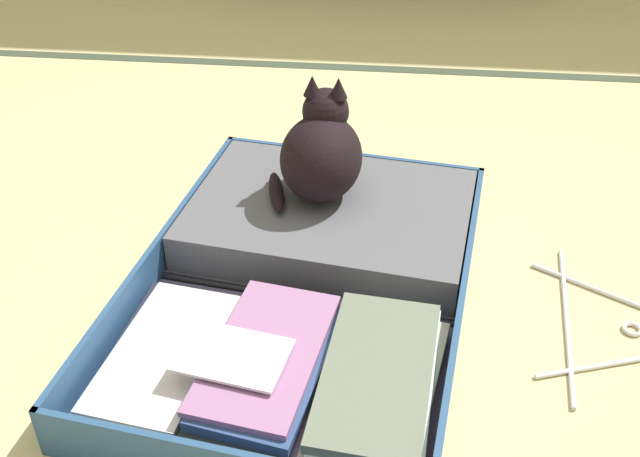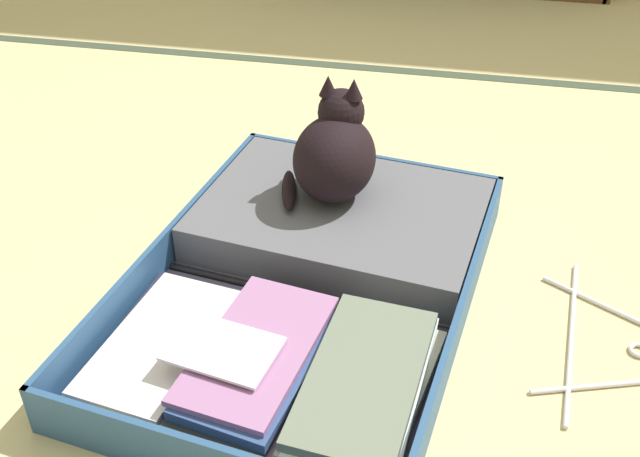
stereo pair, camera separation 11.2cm
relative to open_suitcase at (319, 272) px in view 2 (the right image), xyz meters
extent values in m
plane|color=#CDBF83|center=(0.11, -0.10, -0.05)|extent=(10.00, 10.00, 0.00)
cube|color=#394534|center=(0.11, 1.16, -0.04)|extent=(4.80, 0.05, 0.00)
cube|color=#294F7A|center=(-0.05, -0.29, -0.04)|extent=(0.71, 0.56, 0.01)
cube|color=#294F7A|center=(-0.37, -0.24, 0.01)|extent=(0.08, 0.47, 0.11)
cube|color=#294F7A|center=(0.26, -0.33, 0.01)|extent=(0.08, 0.47, 0.11)
cube|color=#4F485D|center=(-0.05, -0.29, -0.03)|extent=(0.68, 0.53, 0.01)
cube|color=#294F7A|center=(0.02, 0.18, -0.04)|extent=(0.71, 0.56, 0.01)
cube|color=#294F7A|center=(0.05, 0.40, 0.01)|extent=(0.64, 0.10, 0.11)
cube|color=#294F7A|center=(-0.30, 0.22, 0.01)|extent=(0.08, 0.47, 0.11)
cube|color=#294F7A|center=(0.33, 0.13, 0.01)|extent=(0.08, 0.47, 0.11)
cube|color=#4F485D|center=(0.02, 0.18, -0.03)|extent=(0.68, 0.53, 0.01)
cylinder|color=black|center=(-0.02, -0.06, -0.03)|extent=(0.62, 0.11, 0.02)
cube|color=#232333|center=(-0.26, -0.26, -0.02)|extent=(0.22, 0.40, 0.02)
cube|color=silver|center=(-0.25, -0.26, 0.00)|extent=(0.24, 0.38, 0.02)
cube|color=#9674A3|center=(-0.05, -0.30, -0.02)|extent=(0.23, 0.39, 0.02)
cube|color=black|center=(-0.05, -0.28, 0.00)|extent=(0.25, 0.44, 0.02)
cube|color=navy|center=(-0.05, -0.29, 0.02)|extent=(0.25, 0.38, 0.02)
cube|color=#9C6999|center=(-0.06, -0.28, 0.04)|extent=(0.24, 0.38, 0.01)
cube|color=#9B7C97|center=(0.14, -0.32, -0.02)|extent=(0.25, 0.40, 0.02)
cube|color=#A8A38D|center=(0.15, -0.31, 0.00)|extent=(0.25, 0.40, 0.02)
cube|color=silver|center=(0.15, -0.31, 0.02)|extent=(0.22, 0.40, 0.01)
cube|color=slate|center=(0.14, -0.31, 0.04)|extent=(0.22, 0.39, 0.02)
cube|color=white|center=(-0.11, -0.31, 0.05)|extent=(0.21, 0.16, 0.01)
cube|color=#595A61|center=(0.02, 0.18, 0.01)|extent=(0.67, 0.52, 0.09)
torus|color=white|center=(0.10, 0.15, 0.06)|extent=(0.10, 0.10, 0.01)
cylinder|color=black|center=(-0.13, 0.42, 0.01)|extent=(0.02, 0.02, 0.10)
cylinder|color=black|center=(0.22, 0.36, 0.01)|extent=(0.02, 0.02, 0.10)
cube|color=gold|center=(-0.29, -0.48, 0.02)|extent=(0.04, 0.01, 0.03)
cube|color=#3C8A36|center=(-0.22, -0.49, -0.01)|extent=(0.04, 0.01, 0.02)
cube|color=yellow|center=(-0.25, -0.48, 0.03)|extent=(0.04, 0.01, 0.02)
ellipsoid|color=black|center=(-0.01, 0.21, 0.15)|extent=(0.20, 0.23, 0.19)
ellipsoid|color=black|center=(0.00, 0.27, 0.11)|extent=(0.13, 0.09, 0.10)
sphere|color=black|center=(0.00, 0.26, 0.24)|extent=(0.10, 0.10, 0.10)
cone|color=black|center=(0.03, 0.25, 0.31)|extent=(0.04, 0.04, 0.05)
cone|color=black|center=(-0.03, 0.25, 0.31)|extent=(0.04, 0.04, 0.05)
sphere|color=gold|center=(0.02, 0.30, 0.25)|extent=(0.02, 0.02, 0.02)
sphere|color=gold|center=(-0.02, 0.30, 0.25)|extent=(0.02, 0.02, 0.02)
ellipsoid|color=black|center=(-0.11, 0.18, 0.08)|extent=(0.07, 0.16, 0.03)
cylinder|color=silver|center=(0.52, -0.05, -0.04)|extent=(0.06, 0.47, 0.01)
cylinder|color=silver|center=(0.58, 0.06, -0.04)|extent=(0.23, 0.14, 0.01)
cylinder|color=silver|center=(0.56, -0.17, -0.04)|extent=(0.25, 0.09, 0.01)
torus|color=silver|center=(0.64, -0.06, -0.04)|extent=(0.04, 0.04, 0.01)
camera|label=1|loc=(0.14, -1.24, 1.00)|focal=42.93mm
camera|label=2|loc=(0.25, -1.22, 1.00)|focal=42.93mm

